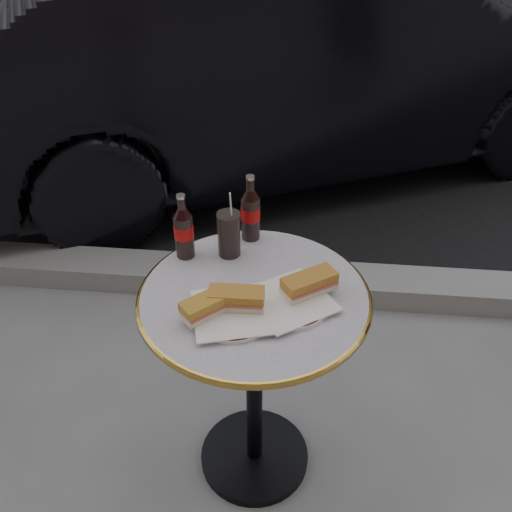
# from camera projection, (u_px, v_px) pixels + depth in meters

# --- Properties ---
(ground) EXTENTS (80.00, 80.00, 0.00)m
(ground) POSITION_uv_depth(u_px,v_px,m) (255.00, 458.00, 1.94)
(ground) COLOR gray
(ground) RESTS_ON ground
(asphalt_road) EXTENTS (40.00, 8.00, 0.00)m
(asphalt_road) POSITION_uv_depth(u_px,v_px,m) (303.00, 38.00, 5.93)
(asphalt_road) COLOR black
(asphalt_road) RESTS_ON ground
(curb) EXTENTS (40.00, 0.20, 0.12)m
(curb) POSITION_uv_depth(u_px,v_px,m) (274.00, 281.00, 2.63)
(curb) COLOR gray
(curb) RESTS_ON ground
(bistro_table) EXTENTS (0.62, 0.62, 0.73)m
(bistro_table) POSITION_uv_depth(u_px,v_px,m) (254.00, 386.00, 1.72)
(bistro_table) COLOR #BAB2C4
(bistro_table) RESTS_ON ground
(plate_left) EXTENTS (0.23, 0.23, 0.01)m
(plate_left) POSITION_uv_depth(u_px,v_px,m) (233.00, 314.00, 1.43)
(plate_left) COLOR white
(plate_left) RESTS_ON bistro_table
(plate_right) EXTENTS (0.27, 0.27, 0.01)m
(plate_right) POSITION_uv_depth(u_px,v_px,m) (290.00, 302.00, 1.47)
(plate_right) COLOR white
(plate_right) RESTS_ON bistro_table
(sandwich_left_a) EXTENTS (0.14, 0.14, 0.05)m
(sandwich_left_a) POSITION_uv_depth(u_px,v_px,m) (207.00, 306.00, 1.41)
(sandwich_left_a) COLOR #B7822E
(sandwich_left_a) RESTS_ON plate_left
(sandwich_left_b) EXTENTS (0.14, 0.07, 0.05)m
(sandwich_left_b) POSITION_uv_depth(u_px,v_px,m) (236.00, 299.00, 1.43)
(sandwich_left_b) COLOR #B5762E
(sandwich_left_b) RESTS_ON plate_left
(sandwich_right) EXTENTS (0.16, 0.14, 0.05)m
(sandwich_right) POSITION_uv_depth(u_px,v_px,m) (309.00, 285.00, 1.48)
(sandwich_right) COLOR #B2722D
(sandwich_right) RESTS_ON plate_right
(cola_bottle_left) EXTENTS (0.07, 0.07, 0.20)m
(cola_bottle_left) POSITION_uv_depth(u_px,v_px,m) (183.00, 226.00, 1.58)
(cola_bottle_left) COLOR black
(cola_bottle_left) RESTS_ON bistro_table
(cola_bottle_right) EXTENTS (0.07, 0.07, 0.21)m
(cola_bottle_right) POSITION_uv_depth(u_px,v_px,m) (250.00, 208.00, 1.65)
(cola_bottle_right) COLOR black
(cola_bottle_right) RESTS_ON bistro_table
(cola_glass) EXTENTS (0.09, 0.09, 0.14)m
(cola_glass) POSITION_uv_depth(u_px,v_px,m) (229.00, 234.00, 1.61)
(cola_glass) COLOR black
(cola_glass) RESTS_ON bistro_table
(parked_car) EXTENTS (3.08, 4.41, 1.38)m
(parked_car) POSITION_uv_depth(u_px,v_px,m) (296.00, 52.00, 3.31)
(parked_car) COLOR black
(parked_car) RESTS_ON ground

